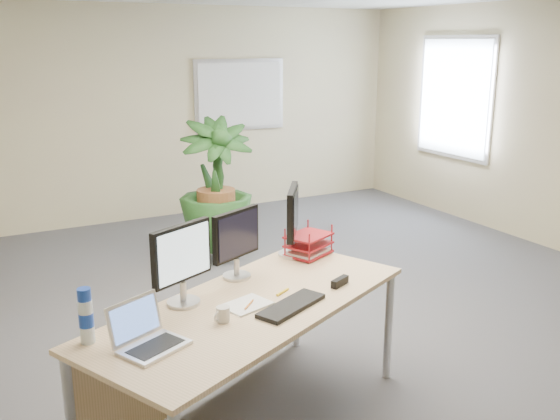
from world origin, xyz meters
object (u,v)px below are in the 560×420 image
floor_plant (216,191)px  laptop (146,335)px  monitor_right (236,239)px  monitor_left (182,259)px  desk (237,325)px

floor_plant → laptop: 3.47m
floor_plant → monitor_right: size_ratio=3.39×
floor_plant → laptop: floor_plant is taller
floor_plant → monitor_right: bearing=-109.3°
monitor_left → laptop: size_ratio=1.18×
desk → monitor_left: bearing=167.3°
desk → laptop: laptop is taller
floor_plant → monitor_left: size_ratio=3.17×
monitor_right → laptop: 1.02m
floor_plant → monitor_left: 2.97m
floor_plant → monitor_right: (-0.85, -2.43, 0.30)m
desk → floor_plant: 2.91m
desk → monitor_left: monitor_left is taller
monitor_left → laptop: (-0.34, -0.40, -0.21)m
monitor_right → floor_plant: bearing=70.7°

